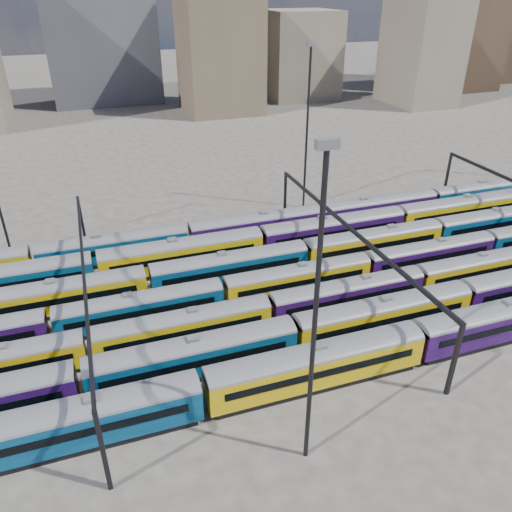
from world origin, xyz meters
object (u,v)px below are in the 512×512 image
object	(u,v)px
rake_0	(417,338)
rake_1	(464,294)
rake_2	(348,292)
mast_2	(316,311)

from	to	relation	value
rake_0	rake_1	size ratio (longest dim) A/B	1.05
rake_1	rake_2	world-z (taller)	rake_1
rake_1	rake_2	xyz separation A→B (m)	(-11.81, 5.00, -0.22)
rake_2	mast_2	bearing A→B (deg)	-126.58
rake_2	mast_2	distance (m)	24.12
rake_1	mast_2	distance (m)	29.48
rake_0	rake_2	size ratio (longest dim) A/B	1.37
rake_1	mast_2	bearing A→B (deg)	-153.84
rake_1	rake_0	bearing A→B (deg)	-152.56
rake_0	mast_2	world-z (taller)	mast_2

